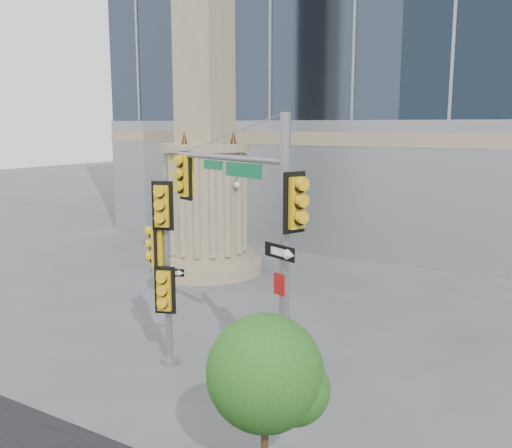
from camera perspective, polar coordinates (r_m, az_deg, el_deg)
The scene contains 5 objects.
ground at distance 12.96m, azimuth -7.21°, elevation -16.86°, with size 120.00×120.00×0.00m, color #545456.
monument at distance 22.37m, azimuth -5.10°, elevation 9.11°, with size 4.40×4.40×16.60m.
main_signal_pole at distance 12.79m, azimuth -0.34°, elevation 0.65°, with size 4.51×2.00×6.07m.
secondary_signal_pole at distance 13.74m, azimuth -9.23°, elevation -3.32°, with size 0.87×0.62×4.61m.
street_tree at distance 9.18m, azimuth 1.14°, elevation -15.13°, with size 1.89×1.85×2.95m.
Camera 1 is at (7.33, -8.96, 5.83)m, focal length 40.00 mm.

